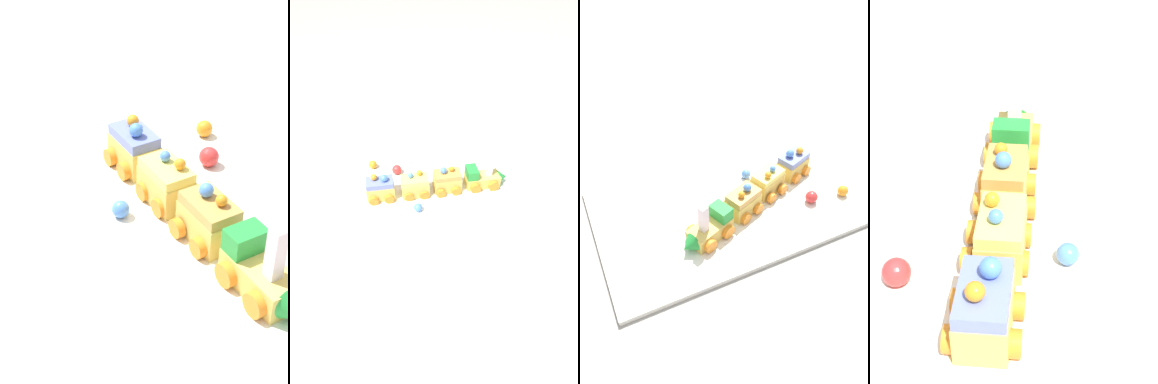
{
  "view_description": "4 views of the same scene",
  "coord_description": "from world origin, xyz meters",
  "views": [
    {
      "loc": [
        0.59,
        -0.13,
        0.52
      ],
      "look_at": [
        -0.03,
        -0.04,
        0.06
      ],
      "focal_mm": 60.0,
      "sensor_mm": 36.0,
      "label": 1
    },
    {
      "loc": [
        0.09,
        -0.59,
        0.58
      ],
      "look_at": [
        -0.02,
        -0.01,
        0.04
      ],
      "focal_mm": 28.0,
      "sensor_mm": 36.0,
      "label": 2
    },
    {
      "loc": [
        0.3,
        0.54,
        0.62
      ],
      "look_at": [
        0.04,
        0.01,
        0.06
      ],
      "focal_mm": 35.0,
      "sensor_mm": 36.0,
      "label": 3
    },
    {
      "loc": [
        -0.42,
        -0.18,
        0.4
      ],
      "look_at": [
        -0.02,
        0.01,
        0.06
      ],
      "focal_mm": 50.0,
      "sensor_mm": 36.0,
      "label": 4
    }
  ],
  "objects": [
    {
      "name": "cake_train_locomotive",
      "position": [
        0.11,
        0.07,
        0.04
      ],
      "size": [
        0.13,
        0.09,
        0.1
      ],
      "rotation": [
        0.0,
        0.0,
        0.36
      ],
      "color": "#E0BC56",
      "rests_on": "display_board"
    },
    {
      "name": "cake_car_blueberry",
      "position": [
        -0.16,
        -0.03,
        0.04
      ],
      "size": [
        0.09,
        0.09,
        0.08
      ],
      "rotation": [
        0.0,
        0.0,
        0.36
      ],
      "color": "#E0BC56",
      "rests_on": "display_board"
    },
    {
      "name": "gumball_red",
      "position": [
        -0.15,
        0.08,
        0.03
      ],
      "size": [
        0.03,
        0.03,
        0.03
      ],
      "primitive_type": "sphere",
      "color": "red",
      "rests_on": "display_board"
    },
    {
      "name": "ground_plane",
      "position": [
        0.0,
        0.0,
        0.0
      ],
      "size": [
        10.0,
        10.0,
        0.0
      ],
      "primitive_type": "plane",
      "color": "gray"
    },
    {
      "name": "gumball_orange",
      "position": [
        -0.23,
        0.09,
        0.02
      ],
      "size": [
        0.03,
        0.03,
        0.03
      ],
      "primitive_type": "sphere",
      "color": "orange",
      "rests_on": "display_board"
    },
    {
      "name": "cake_car_lemon",
      "position": [
        -0.07,
        0.0,
        0.04
      ],
      "size": [
        0.09,
        0.09,
        0.07
      ],
      "rotation": [
        0.0,
        0.0,
        0.36
      ],
      "color": "#E0BC56",
      "rests_on": "display_board"
    },
    {
      "name": "display_board",
      "position": [
        0.0,
        0.0,
        0.01
      ],
      "size": [
        0.65,
        0.37,
        0.01
      ],
      "primitive_type": "cube",
      "color": "white",
      "rests_on": "ground_plane"
    },
    {
      "name": "cake_car_caramel",
      "position": [
        0.01,
        0.04,
        0.04
      ],
      "size": [
        0.09,
        0.09,
        0.08
      ],
      "rotation": [
        0.0,
        0.0,
        0.36
      ],
      "color": "#E0BC56",
      "rests_on": "display_board"
    },
    {
      "name": "gumball_blue",
      "position": [
        -0.05,
        -0.06,
        0.02
      ],
      "size": [
        0.02,
        0.02,
        0.02
      ],
      "primitive_type": "sphere",
      "color": "#4C84E0",
      "rests_on": "display_board"
    }
  ]
}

